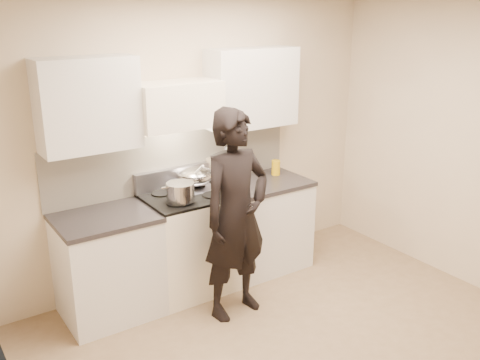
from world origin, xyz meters
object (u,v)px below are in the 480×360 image
Objects in this scene: person at (236,215)px; stove at (188,242)px; counter_right at (260,224)px; utensil_crock at (228,170)px; wok at (195,176)px.

stove is at bearing 97.55° from person.
person is (0.15, -0.58, 0.43)m from stove.
counter_right is 2.61× the size of utensil_crock.
person is at bearing -118.77° from utensil_crock.
utensil_crock is at bearing 8.15° from wok.
stove reaches higher than counter_right.
stove is 0.83m from utensil_crock.
wok is 1.20× the size of utensil_crock.
utensil_crock reaches higher than wok.
counter_right is at bearing 0.00° from stove.
person is at bearing -139.44° from counter_right.
stove is at bearing -180.00° from counter_right.
stove is 2.72× the size of utensil_crock.
stove is at bearing -160.72° from utensil_crock.
counter_right is (0.83, 0.00, -0.01)m from stove.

